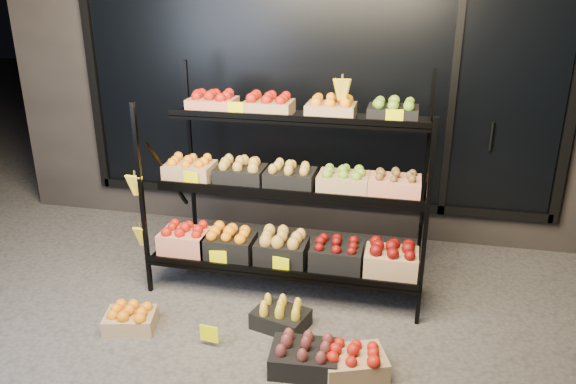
% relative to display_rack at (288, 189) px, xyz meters
% --- Properties ---
extents(ground, '(24.00, 24.00, 0.00)m').
position_rel_display_rack_xyz_m(ground, '(0.01, -0.60, -0.79)').
color(ground, '#514F4C').
rests_on(ground, ground).
extents(building, '(6.00, 2.08, 3.50)m').
position_rel_display_rack_xyz_m(building, '(0.01, 1.99, 0.96)').
color(building, '#2D2826').
rests_on(building, ground).
extents(display_rack, '(2.18, 1.02, 1.72)m').
position_rel_display_rack_xyz_m(display_rack, '(0.00, 0.00, 0.00)').
color(display_rack, black).
rests_on(display_rack, ground).
extents(tag_floor_a, '(0.13, 0.01, 0.12)m').
position_rel_display_rack_xyz_m(tag_floor_a, '(-0.31, -1.00, -0.73)').
color(tag_floor_a, '#EEEB00').
rests_on(tag_floor_a, ground).
extents(floor_crate_left, '(0.39, 0.32, 0.18)m').
position_rel_display_rack_xyz_m(floor_crate_left, '(-0.93, -0.92, -0.70)').
color(floor_crate_left, tan).
rests_on(floor_crate_left, ground).
extents(floor_crate_midleft, '(0.43, 0.36, 0.19)m').
position_rel_display_rack_xyz_m(floor_crate_midleft, '(0.10, -0.67, -0.70)').
color(floor_crate_midleft, black).
rests_on(floor_crate_midleft, ground).
extents(floor_crate_midright, '(0.46, 0.40, 0.20)m').
position_rel_display_rack_xyz_m(floor_crate_midright, '(0.66, -1.05, -0.70)').
color(floor_crate_midright, tan).
rests_on(floor_crate_midright, ground).
extents(floor_crate_right, '(0.45, 0.34, 0.21)m').
position_rel_display_rack_xyz_m(floor_crate_right, '(0.35, -1.08, -0.69)').
color(floor_crate_right, black).
rests_on(floor_crate_right, ground).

